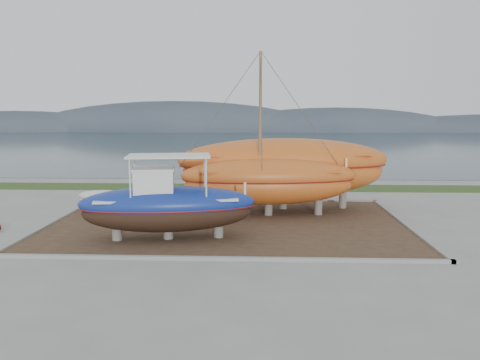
# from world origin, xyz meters

# --- Properties ---
(ground) EXTENTS (140.00, 140.00, 0.00)m
(ground) POSITION_xyz_m (0.00, 0.00, 0.00)
(ground) COLOR gray
(ground) RESTS_ON ground
(dirt_patch) EXTENTS (18.00, 12.00, 0.06)m
(dirt_patch) POSITION_xyz_m (0.00, 4.00, 0.03)
(dirt_patch) COLOR #422D1E
(dirt_patch) RESTS_ON ground
(curb_frame) EXTENTS (18.60, 12.60, 0.15)m
(curb_frame) POSITION_xyz_m (0.00, 4.00, 0.07)
(curb_frame) COLOR gray
(curb_frame) RESTS_ON ground
(grass_strip) EXTENTS (44.00, 3.00, 0.08)m
(grass_strip) POSITION_xyz_m (0.00, 15.50, 0.04)
(grass_strip) COLOR #284219
(grass_strip) RESTS_ON ground
(sea) EXTENTS (260.00, 100.00, 0.04)m
(sea) POSITION_xyz_m (0.00, 70.00, 0.00)
(sea) COLOR #1B2F37
(sea) RESTS_ON ground
(mountain_ridge) EXTENTS (200.00, 36.00, 20.00)m
(mountain_ridge) POSITION_xyz_m (0.00, 125.00, 0.00)
(mountain_ridge) COLOR #333D49
(mountain_ridge) RESTS_ON ground
(blue_caique) EXTENTS (8.21, 3.62, 3.82)m
(blue_caique) POSITION_xyz_m (-2.49, 0.80, 1.97)
(blue_caique) COLOR navy
(blue_caique) RESTS_ON dirt_patch
(white_dinghy) EXTENTS (4.34, 2.73, 1.22)m
(white_dinghy) POSITION_xyz_m (-6.96, 6.25, 0.67)
(white_dinghy) COLOR silver
(white_dinghy) RESTS_ON dirt_patch
(orange_sailboat) EXTENTS (9.95, 3.70, 8.92)m
(orange_sailboat) POSITION_xyz_m (2.16, 5.89, 4.52)
(orange_sailboat) COLOR #C0581D
(orange_sailboat) RESTS_ON dirt_patch
(orange_bare_hull) EXTENTS (12.77, 5.06, 4.08)m
(orange_bare_hull) POSITION_xyz_m (3.08, 7.63, 2.10)
(orange_bare_hull) COLOR #C0581D
(orange_bare_hull) RESTS_ON dirt_patch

